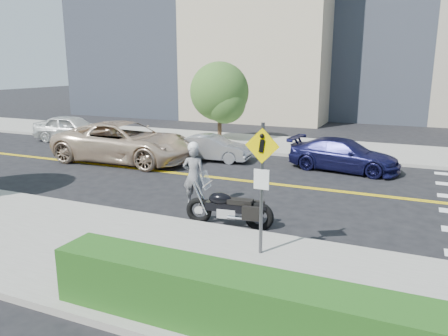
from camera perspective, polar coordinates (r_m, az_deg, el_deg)
name	(u,v)px	position (r m, az deg, el deg)	size (l,w,h in m)	color
ground_plane	(212,177)	(17.31, -1.57, -1.20)	(120.00, 120.00, 0.00)	black
sidewalk_near	(80,245)	(11.32, -18.24, -9.57)	(60.00, 5.00, 0.15)	#9E9B91
sidewalk_far	(270,144)	(24.13, 6.06, 3.09)	(60.00, 5.00, 0.15)	#9E9B91
hedge	(309,319)	(7.01, 11.08, -18.83)	(9.00, 0.90, 1.00)	#235619
pedestrian_sign	(262,177)	(9.61, 4.96, -1.12)	(0.78, 0.08, 3.00)	#4C4C51
motorcyclist	(194,174)	(13.72, -3.97, -0.76)	(0.80, 0.65, 2.04)	silver
motorcycle	(229,200)	(12.00, 0.69, -4.17)	(2.43, 0.74, 1.48)	black
suv	(125,142)	(20.41, -12.79, 3.34)	(3.03, 6.57, 1.83)	beige
parked_car_white	(72,128)	(26.71, -19.23, 4.91)	(1.80, 4.47, 1.52)	silver
parked_car_silver	(212,148)	(20.21, -1.63, 2.66)	(1.26, 3.62, 1.19)	#989BA0
parked_car_blue	(344,155)	(18.93, 15.35, 1.65)	(1.86, 4.57, 1.33)	#171847
tree_far_a	(220,92)	(24.88, -0.59, 9.95)	(3.31, 3.31, 4.52)	#382619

